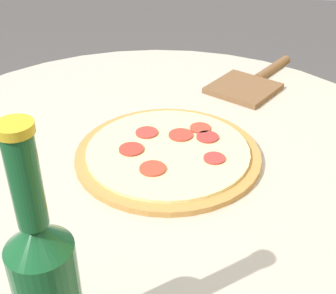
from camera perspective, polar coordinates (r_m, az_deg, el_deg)
The scene contains 4 objects.
table at distance 0.93m, azimuth -1.58°, elevation -10.08°, with size 0.98×0.98×0.76m.
pizza at distance 0.80m, azimuth 0.02°, elevation -0.72°, with size 0.32×0.32×0.02m.
beer_bottle at distance 0.46m, azimuth -14.48°, elevation -16.49°, with size 0.06×0.06×0.28m.
pizza_paddle at distance 1.07m, azimuth 10.13°, elevation 7.69°, with size 0.28×0.19×0.02m.
Camera 1 is at (0.67, 0.15, 1.20)m, focal length 50.00 mm.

